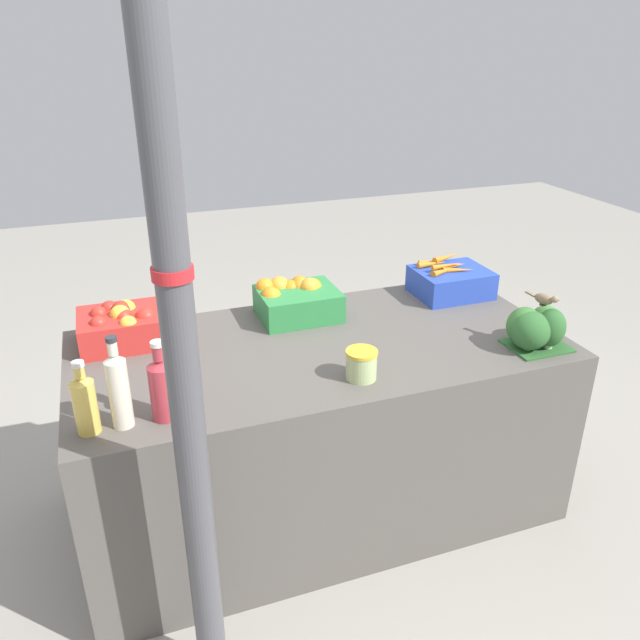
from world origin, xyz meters
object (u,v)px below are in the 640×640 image
object	(u,v)px
juice_bottle_ruby	(162,387)
sparrow_bird	(545,299)
support_pole	(178,321)
juice_bottle_cloudy	(119,389)
broccoli_pile	(536,327)
carrot_crate	(450,281)
apple_crate	(124,324)
pickle_jar	(361,364)
juice_bottle_golden	(85,403)
orange_crate	(295,299)

from	to	relation	value
juice_bottle_ruby	sparrow_bird	size ratio (longest dim) A/B	2.01
support_pole	juice_bottle_ruby	distance (m)	0.49
support_pole	juice_bottle_cloudy	xyz separation A→B (m)	(-0.16, 0.33, -0.34)
broccoli_pile	carrot_crate	bearing A→B (deg)	93.36
apple_crate	pickle_jar	distance (m)	0.93
broccoli_pile	juice_bottle_cloudy	xyz separation A→B (m)	(-1.49, -0.02, 0.05)
support_pole	carrot_crate	xyz separation A→B (m)	(1.30, 0.91, -0.40)
juice_bottle_golden	juice_bottle_cloudy	bearing A→B (deg)	0.00
support_pole	sparrow_bird	bearing A→B (deg)	14.49
juice_bottle_golden	pickle_jar	distance (m)	0.88
juice_bottle_golden	pickle_jar	size ratio (longest dim) A/B	2.13
orange_crate	juice_bottle_cloudy	distance (m)	0.94
sparrow_bird	support_pole	bearing A→B (deg)	-97.52
juice_bottle_cloudy	carrot_crate	bearing A→B (deg)	21.74
orange_crate	juice_bottle_cloudy	xyz separation A→B (m)	(-0.73, -0.59, 0.05)
juice_bottle_ruby	pickle_jar	bearing A→B (deg)	1.66
support_pole	juice_bottle_cloudy	distance (m)	0.50
apple_crate	pickle_jar	bearing A→B (deg)	-37.11
orange_crate	juice_bottle_ruby	size ratio (longest dim) A/B	1.23
juice_bottle_ruby	pickle_jar	distance (m)	0.66
orange_crate	pickle_jar	world-z (taller)	orange_crate
juice_bottle_golden	juice_bottle_ruby	bearing A→B (deg)	0.00
apple_crate	sparrow_bird	xyz separation A→B (m)	(1.47, -0.56, 0.12)
carrot_crate	pickle_jar	bearing A→B (deg)	-140.19
apple_crate	juice_bottle_cloudy	size ratio (longest dim) A/B	1.09
support_pole	orange_crate	world-z (taller)	support_pole
juice_bottle_golden	carrot_crate	bearing A→B (deg)	20.49
juice_bottle_ruby	pickle_jar	world-z (taller)	juice_bottle_ruby
support_pole	carrot_crate	world-z (taller)	support_pole
apple_crate	broccoli_pile	size ratio (longest dim) A/B	1.33
support_pole	broccoli_pile	xyz separation A→B (m)	(1.34, 0.35, -0.38)
sparrow_bird	juice_bottle_ruby	bearing A→B (deg)	-111.13
apple_crate	broccoli_pile	xyz separation A→B (m)	(1.45, -0.56, 0.00)
support_pole	juice_bottle_ruby	size ratio (longest dim) A/B	9.35
apple_crate	carrot_crate	size ratio (longest dim) A/B	1.00
juice_bottle_cloudy	sparrow_bird	xyz separation A→B (m)	(1.51, 0.02, 0.06)
support_pole	juice_bottle_golden	size ratio (longest dim) A/B	10.42
juice_bottle_golden	juice_bottle_ruby	xyz separation A→B (m)	(0.22, 0.00, 0.01)
support_pole	apple_crate	bearing A→B (deg)	97.02
support_pole	orange_crate	size ratio (longest dim) A/B	7.58
juice_bottle_golden	sparrow_bird	distance (m)	1.61
apple_crate	juice_bottle_golden	bearing A→B (deg)	-103.92
broccoli_pile	juice_bottle_golden	distance (m)	1.59
support_pole	juice_bottle_golden	world-z (taller)	support_pole
juice_bottle_golden	sparrow_bird	world-z (taller)	juice_bottle_golden
carrot_crate	sparrow_bird	world-z (taller)	sparrow_bird
juice_bottle_golden	juice_bottle_ruby	world-z (taller)	juice_bottle_ruby
apple_crate	orange_crate	bearing A→B (deg)	1.23
carrot_crate	broccoli_pile	distance (m)	0.56
orange_crate	broccoli_pile	bearing A→B (deg)	-36.91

